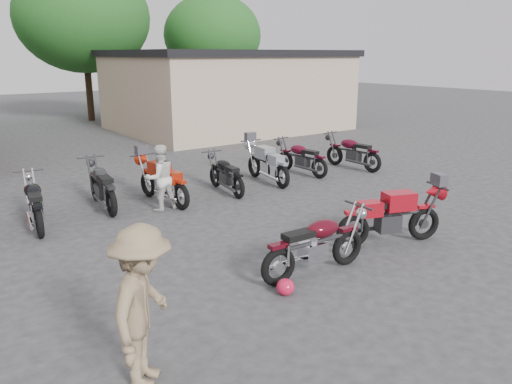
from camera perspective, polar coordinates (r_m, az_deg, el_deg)
ground at (r=8.61m, az=3.22°, el=-9.27°), size 90.00×90.00×0.00m
stucco_building at (r=25.04m, az=-3.37°, el=11.25°), size 10.00×8.00×3.50m
tree_2 at (r=29.44m, az=-18.99°, el=16.27°), size 7.04×7.04×8.80m
tree_3 at (r=32.77m, az=-4.95°, el=15.81°), size 6.08×6.08×7.60m
vintage_motorcycle at (r=8.40m, az=6.96°, el=-5.56°), size 2.09×0.76×1.20m
sportbike at (r=10.01m, az=15.29°, el=-2.37°), size 2.26×1.39×1.25m
helmet at (r=7.85m, az=3.39°, el=-10.78°), size 0.33×0.33×0.26m
person_light at (r=11.96m, az=-10.92°, el=1.60°), size 0.77×0.61×1.57m
person_tan at (r=5.72m, az=-12.77°, el=-12.68°), size 1.33×1.36×1.88m
row_bike_2 at (r=11.63m, az=-24.02°, el=-0.87°), size 0.94×2.12×1.19m
row_bike_3 at (r=12.50m, az=-17.23°, el=0.97°), size 0.90×2.17×1.23m
row_bike_4 at (r=12.57m, az=-10.65°, el=1.48°), size 0.90×2.16×1.22m
row_bike_5 at (r=13.36m, az=-3.51°, el=2.27°), size 0.83×1.95×1.10m
row_bike_6 at (r=14.37m, az=1.27°, el=3.51°), size 0.91×2.18×1.23m
row_bike_7 at (r=15.42m, az=5.18°, el=4.12°), size 0.85×2.03×1.14m
row_bike_8 at (r=16.44m, az=10.94°, el=4.71°), size 0.91×2.13×1.20m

